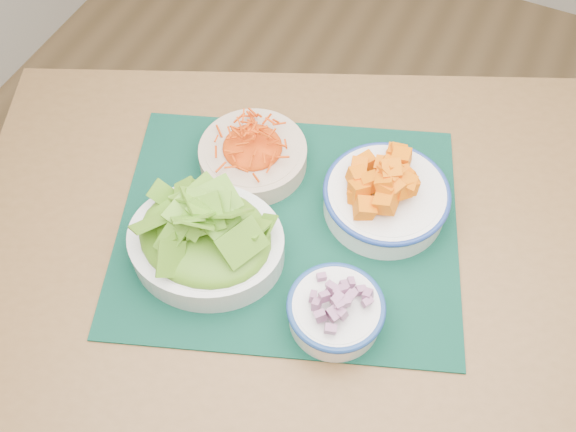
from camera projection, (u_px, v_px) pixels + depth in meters
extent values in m
cube|color=brown|center=(328.00, 255.00, 1.07)|extent=(1.44, 1.23, 0.04)
cylinder|color=brown|center=(97.00, 205.00, 1.58)|extent=(0.06, 0.06, 0.71)
cylinder|color=brown|center=(543.00, 215.00, 1.56)|extent=(0.06, 0.06, 0.71)
cube|color=black|center=(288.00, 227.00, 1.07)|extent=(0.69, 0.62, 0.00)
cylinder|color=#C5AC92|center=(253.00, 156.00, 1.13)|extent=(0.19, 0.19, 0.04)
ellipsoid|color=#E94B0B|center=(252.00, 143.00, 1.10)|extent=(0.17, 0.17, 0.03)
cylinder|color=white|center=(385.00, 200.00, 1.07)|extent=(0.23, 0.23, 0.05)
torus|color=navy|center=(387.00, 192.00, 1.05)|extent=(0.21, 0.21, 0.01)
ellipsoid|color=orange|center=(389.00, 181.00, 1.03)|extent=(0.18, 0.18, 0.05)
ellipsoid|color=#387411|center=(203.00, 226.00, 0.97)|extent=(0.22, 0.19, 0.06)
cylinder|color=white|center=(335.00, 312.00, 0.96)|extent=(0.15, 0.15, 0.05)
torus|color=navy|center=(336.00, 306.00, 0.94)|extent=(0.15, 0.15, 0.01)
ellipsoid|color=#6A1346|center=(337.00, 301.00, 0.93)|extent=(0.12, 0.12, 0.03)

